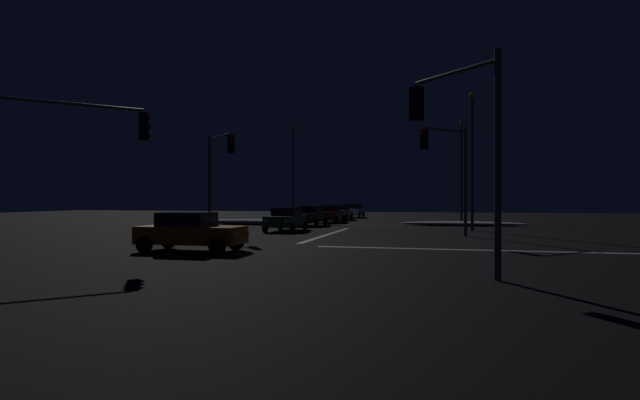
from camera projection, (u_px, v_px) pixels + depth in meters
ground at (292, 247)px, 22.32m from camera, size 120.00×120.00×0.10m
stop_line_north at (328, 234)px, 29.62m from camera, size 0.35×12.78×0.01m
centre_line_ns at (359, 225)px, 40.90m from camera, size 22.00×0.15×0.01m
crosswalk_bar_east at (468, 250)px, 20.56m from camera, size 12.78×0.40×0.01m
snow_bank_left_curb at (254, 222)px, 40.68m from camera, size 10.17×1.50×0.47m
snow_bank_right_curb at (463, 224)px, 38.96m from camera, size 9.69×1.50×0.36m
sedan_green at (286, 219)px, 32.83m from camera, size 2.02×4.33×1.57m
sedan_black at (310, 216)px, 39.29m from camera, size 2.02×4.33×1.57m
sedan_red at (330, 214)px, 44.90m from camera, size 2.02×4.33×1.57m
sedan_silver at (340, 212)px, 50.31m from camera, size 2.02×4.33×1.57m
sedan_white at (354, 211)px, 56.56m from camera, size 2.02×4.33×1.57m
sedan_orange_crossing at (190, 231)px, 19.99m from camera, size 4.33×2.02×1.57m
traffic_signal_nw at (218, 164)px, 30.48m from camera, size 2.95×2.95×6.22m
traffic_signal_ne at (448, 161)px, 27.45m from camera, size 2.56×2.56×6.22m
traffic_signal_se at (459, 129)px, 13.93m from camera, size 2.48×2.48×6.00m
traffic_signal_sw at (67, 144)px, 17.57m from camera, size 3.65×3.65×5.80m
streetlamp_left_far at (293, 166)px, 52.61m from camera, size 0.44×0.44×9.90m
streetlamp_right_near at (472, 151)px, 33.05m from camera, size 0.44×0.44×9.25m
streetlamp_right_far at (461, 163)px, 48.62m from camera, size 0.44×0.44×9.82m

